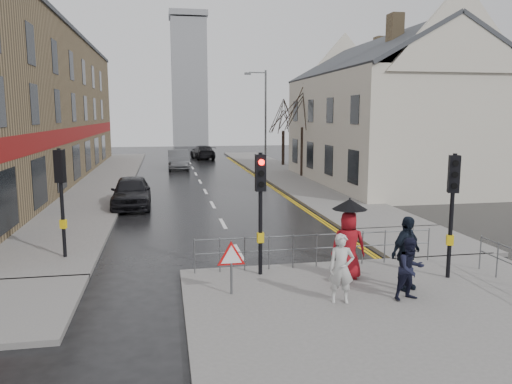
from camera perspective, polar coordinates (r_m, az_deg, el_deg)
name	(u,v)px	position (r m, az deg, el deg)	size (l,w,h in m)	color
ground	(255,282)	(13.94, -0.16, -10.20)	(120.00, 120.00, 0.00)	black
near_pavement	(419,323)	(11.76, 18.10, -14.01)	(10.00, 9.00, 0.14)	#605E5B
left_pavement	(105,179)	(36.49, -16.88, 1.41)	(4.00, 44.00, 0.14)	#605E5B
right_pavement	(279,172)	(39.24, 2.68, 2.29)	(4.00, 40.00, 0.14)	#605E5B
pavement_bridge_right	(419,241)	(18.80, 18.09, -5.39)	(4.00, 4.20, 0.14)	#605E5B
building_left_terrace	(11,107)	(36.28, -26.18, 8.67)	(8.00, 42.00, 10.00)	brown
building_right_cream	(386,111)	(34.13, 14.61, 8.95)	(9.00, 16.40, 10.10)	beige
church_tower	(189,84)	(75.20, -7.65, 12.17)	(5.00, 5.00, 18.00)	gray
traffic_signal_near_left	(260,192)	(13.57, 0.52, -0.03)	(0.28, 0.27, 3.40)	black
traffic_signal_near_right	(453,194)	(14.30, 21.56, -0.19)	(0.34, 0.33, 3.40)	black
traffic_signal_far_left	(61,184)	(16.42, -21.40, 0.91)	(0.34, 0.33, 3.40)	black
guard_railing_front	(317,243)	(14.71, 6.95, -5.76)	(7.14, 0.04, 1.00)	#595B5E
warning_sign	(231,259)	(12.37, -2.84, -7.65)	(0.80, 0.07, 1.35)	#595B5E
street_lamp	(263,113)	(41.78, 0.86, 9.06)	(1.83, 0.25, 8.00)	#595B5E
tree_near	(303,106)	(36.33, 5.38, 9.74)	(2.40, 2.40, 6.58)	black
tree_far	(283,116)	(44.20, 3.15, 8.67)	(2.40, 2.40, 5.64)	black
pedestrian_a	(341,268)	(12.04, 9.72, -8.61)	(0.60, 0.40, 1.65)	#B3B4AF
pedestrian_b	(410,269)	(12.60, 17.24, -8.39)	(0.74, 0.58, 1.53)	black
pedestrian_with_umbrella	(349,237)	(13.71, 10.55, -5.03)	(1.03, 0.96, 2.19)	maroon
pedestrian_d	(406,253)	(13.24, 16.77, -6.71)	(1.11, 0.46, 1.90)	black
car_parked	(131,192)	(25.31, -14.05, 0.01)	(1.84, 4.58, 1.56)	black
car_mid	(178,160)	(42.47, -8.86, 3.68)	(1.69, 4.85, 1.60)	#434447
car_far	(203,152)	(51.93, -6.11, 4.55)	(1.96, 4.83, 1.40)	black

